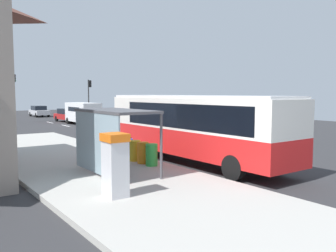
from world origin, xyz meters
The scene contains 21 objects.
ground_plane centered at (0.00, 14.00, -0.02)m, with size 56.00×92.00×0.04m, color #2D2D30.
sidewalk_platform centered at (-6.40, 2.00, 0.09)m, with size 6.20×30.00×0.18m, color #ADAAA3.
lane_stripe_seg_1 centered at (0.25, -1.00, 0.01)m, with size 0.16×2.20×0.01m, color silver.
lane_stripe_seg_2 centered at (0.25, 4.00, 0.01)m, with size 0.16×2.20×0.01m, color silver.
lane_stripe_seg_3 centered at (0.25, 9.00, 0.01)m, with size 0.16×2.20×0.01m, color silver.
lane_stripe_seg_4 centered at (0.25, 14.00, 0.01)m, with size 0.16×2.20×0.01m, color silver.
lane_stripe_seg_5 centered at (0.25, 19.00, 0.01)m, with size 0.16×2.20×0.01m, color silver.
lane_stripe_seg_6 centered at (0.25, 24.00, 0.01)m, with size 0.16×2.20×0.01m, color silver.
lane_stripe_seg_7 centered at (0.25, 29.00, 0.01)m, with size 0.16×2.20×0.01m, color silver.
bus centered at (-1.71, 1.44, 1.84)m, with size 2.63×11.04×3.21m.
white_van centered at (2.20, 24.15, 1.34)m, with size 2.05×5.21×2.30m.
sedan_near centered at (2.30, 28.78, 0.79)m, with size 2.03×4.49×1.52m.
sedan_far centered at (2.30, 40.17, 0.79)m, with size 1.88×4.42×1.52m.
ticket_machine centered at (-7.66, -2.10, 1.17)m, with size 0.66×0.76×1.94m.
recycling_bin_green centered at (-4.20, 1.19, 0.66)m, with size 0.52×0.52×0.95m, color green.
recycling_bin_orange centered at (-4.20, 1.89, 0.66)m, with size 0.52×0.52×0.95m, color orange.
recycling_bin_yellow centered at (-4.20, 2.59, 0.66)m, with size 0.52×0.52×0.95m, color yellow.
recycling_bin_blue centered at (-4.20, 3.29, 0.66)m, with size 0.52×0.52×0.95m, color blue.
traffic_light_near_side centered at (5.50, 30.03, 3.29)m, with size 0.49×0.28×4.95m.
traffic_light_far_side centered at (-3.11, 30.83, 3.60)m, with size 0.49×0.28×5.46m.
bus_shelter centered at (-6.41, 0.83, 2.10)m, with size 1.80×4.00×2.50m.
Camera 1 is at (-12.65, -11.77, 3.33)m, focal length 38.61 mm.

